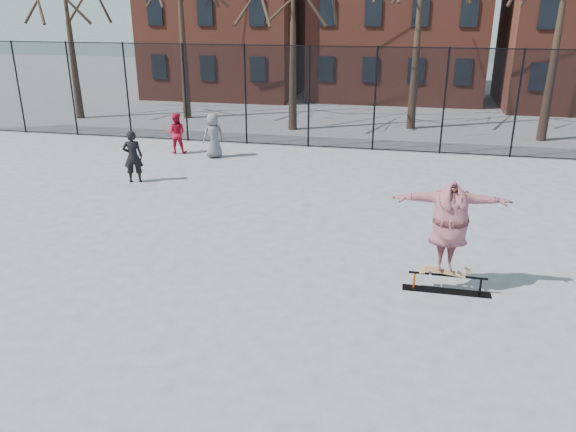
% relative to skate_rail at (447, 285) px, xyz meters
% --- Properties ---
extents(ground, '(100.00, 100.00, 0.00)m').
position_rel_skate_rail_xyz_m(ground, '(-3.51, -1.48, -0.15)').
color(ground, slate).
extents(skate_rail, '(1.75, 0.27, 0.38)m').
position_rel_skate_rail_xyz_m(skate_rail, '(0.00, 0.00, 0.00)').
color(skate_rail, black).
rests_on(skate_rail, ground).
extents(skateboard, '(0.86, 0.21, 0.10)m').
position_rel_skate_rail_xyz_m(skateboard, '(-0.07, 0.00, 0.29)').
color(skateboard, '#A16B40').
rests_on(skateboard, skate_rail).
extents(skater, '(2.35, 0.87, 1.86)m').
position_rel_skate_rail_xyz_m(skater, '(-0.07, 0.00, 1.27)').
color(skater, '#4C388C').
rests_on(skater, skateboard).
extents(bystander_grey, '(0.97, 0.93, 1.67)m').
position_rel_skate_rail_xyz_m(bystander_grey, '(-8.11, 9.13, 0.68)').
color(bystander_grey, slate).
rests_on(bystander_grey, ground).
extents(bystander_black, '(0.72, 0.59, 1.70)m').
position_rel_skate_rail_xyz_m(bystander_black, '(-9.61, 5.61, 0.70)').
color(bystander_black, black).
rests_on(bystander_black, ground).
extents(bystander_red, '(0.85, 0.71, 1.56)m').
position_rel_skate_rail_xyz_m(bystander_red, '(-9.74, 9.48, 0.63)').
color(bystander_red, '#B7102A').
rests_on(bystander_red, ground).
extents(fence, '(34.03, 0.07, 4.00)m').
position_rel_skate_rail_xyz_m(fence, '(-3.53, 11.52, 1.90)').
color(fence, black).
rests_on(fence, ground).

